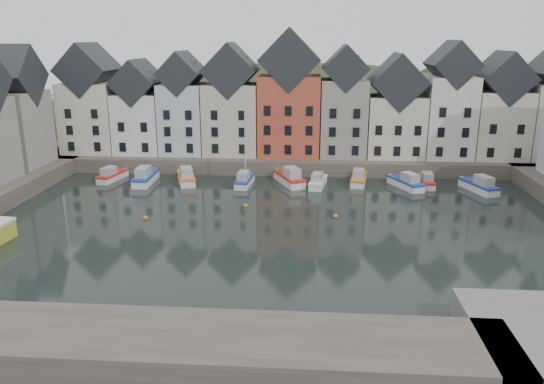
# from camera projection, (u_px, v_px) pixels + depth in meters

# --- Properties ---
(ground) EXTENTS (260.00, 260.00, 0.00)m
(ground) POSITION_uv_depth(u_px,v_px,m) (276.00, 233.00, 51.87)
(ground) COLOR black
(ground) RESTS_ON ground
(far_quay) EXTENTS (90.00, 16.00, 2.00)m
(far_quay) POSITION_uv_depth(u_px,v_px,m) (289.00, 157.00, 80.33)
(far_quay) COLOR #464035
(far_quay) RESTS_ON ground
(near_wall) EXTENTS (50.00, 6.00, 2.00)m
(near_wall) POSITION_uv_depth(u_px,v_px,m) (83.00, 344.00, 31.23)
(near_wall) COLOR #464035
(near_wall) RESTS_ON ground
(hillside) EXTENTS (153.60, 70.40, 64.00)m
(hillside) POSITION_uv_depth(u_px,v_px,m) (294.00, 219.00, 110.52)
(hillside) COLOR #1F2F17
(hillside) RESTS_ON ground
(far_terrace) EXTENTS (72.37, 8.16, 17.78)m
(far_terrace) POSITION_uv_depth(u_px,v_px,m) (311.00, 107.00, 75.99)
(far_terrace) COLOR beige
(far_terrace) RESTS_ON far_quay
(mooring_buoys) EXTENTS (20.50, 5.50, 0.50)m
(mooring_buoys) POSITION_uv_depth(u_px,v_px,m) (243.00, 213.00, 57.22)
(mooring_buoys) COLOR orange
(mooring_buoys) RESTS_ON ground
(boat_a) EXTENTS (2.81, 5.78, 2.13)m
(boat_a) POSITION_uv_depth(u_px,v_px,m) (112.00, 176.00, 70.95)
(boat_a) COLOR silver
(boat_a) RESTS_ON ground
(boat_b) EXTENTS (2.28, 6.76, 2.57)m
(boat_b) POSITION_uv_depth(u_px,v_px,m) (145.00, 177.00, 69.47)
(boat_b) COLOR silver
(boat_b) RESTS_ON ground
(boat_c) EXTENTS (3.81, 6.62, 2.43)m
(boat_c) POSITION_uv_depth(u_px,v_px,m) (186.00, 177.00, 69.72)
(boat_c) COLOR silver
(boat_c) RESTS_ON ground
(boat_d) EXTENTS (2.19, 5.73, 10.73)m
(boat_d) POSITION_uv_depth(u_px,v_px,m) (244.00, 180.00, 68.50)
(boat_d) COLOR silver
(boat_d) RESTS_ON ground
(boat_e) EXTENTS (4.64, 7.08, 2.61)m
(boat_e) POSITION_uv_depth(u_px,v_px,m) (290.00, 178.00, 69.02)
(boat_e) COLOR silver
(boat_e) RESTS_ON ground
(boat_f) EXTENTS (2.59, 5.67, 2.10)m
(boat_f) POSITION_uv_depth(u_px,v_px,m) (318.00, 182.00, 67.95)
(boat_f) COLOR silver
(boat_f) RESTS_ON ground
(boat_g) EXTENTS (2.70, 6.06, 2.25)m
(boat_g) POSITION_uv_depth(u_px,v_px,m) (359.00, 179.00, 69.29)
(boat_g) COLOR silver
(boat_g) RESTS_ON ground
(boat_h) EXTENTS (4.18, 6.20, 2.29)m
(boat_h) POSITION_uv_depth(u_px,v_px,m) (406.00, 183.00, 67.23)
(boat_h) COLOR silver
(boat_h) RESTS_ON ground
(boat_i) EXTENTS (1.86, 5.46, 2.08)m
(boat_i) POSITION_uv_depth(u_px,v_px,m) (426.00, 181.00, 68.21)
(boat_i) COLOR silver
(boat_i) RESTS_ON ground
(boat_j) EXTENTS (3.81, 6.44, 2.36)m
(boat_j) POSITION_uv_depth(u_px,v_px,m) (479.00, 186.00, 65.72)
(boat_j) COLOR silver
(boat_j) RESTS_ON ground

